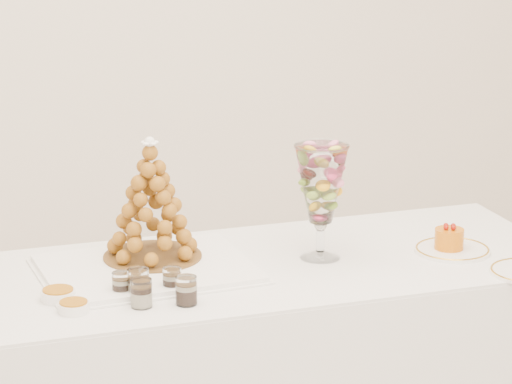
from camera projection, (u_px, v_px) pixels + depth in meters
name	position (u px, v px, depth m)	size (l,w,h in m)	color
buffet_table	(260.00, 373.00, 3.53)	(1.78, 0.74, 0.67)	white
lace_tray	(147.00, 269.00, 3.37)	(0.57, 0.43, 0.02)	white
macaron_vase	(321.00, 186.00, 3.44)	(0.15, 0.15, 0.33)	white
cake_plate	(452.00, 250.00, 3.54)	(0.22, 0.22, 0.01)	white
verrine_a	(121.00, 284.00, 3.19)	(0.05, 0.05, 0.07)	white
verrine_b	(138.00, 283.00, 3.18)	(0.06, 0.06, 0.08)	white
verrine_c	(172.00, 280.00, 3.22)	(0.05, 0.05, 0.07)	white
verrine_d	(141.00, 293.00, 3.11)	(0.06, 0.06, 0.08)	white
verrine_e	(186.00, 291.00, 3.13)	(0.06, 0.06, 0.08)	white
ramekin_back	(58.00, 295.00, 3.16)	(0.09, 0.09, 0.03)	white
ramekin_front	(74.00, 307.00, 3.08)	(0.08, 0.08, 0.03)	white
croquembouche	(151.00, 200.00, 3.39)	(0.28, 0.28, 0.35)	brown
mousse_cake	(449.00, 238.00, 3.53)	(0.09, 0.09, 0.07)	#CF6609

